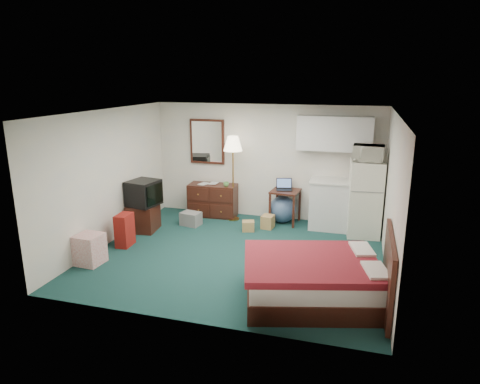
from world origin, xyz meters
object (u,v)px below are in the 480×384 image
(desk, at_px, (285,207))
(bed, at_px, (313,280))
(floor_lamp, at_px, (233,179))
(suitcase, at_px, (125,230))
(kitchen_counter, at_px, (333,205))
(tv_stand, at_px, (143,217))
(dresser, at_px, (213,200))
(fridge, at_px, (365,199))

(desk, height_order, bed, desk)
(floor_lamp, xyz_separation_m, suitcase, (-1.50, -2.02, -0.62))
(kitchen_counter, distance_m, tv_stand, 3.92)
(dresser, relative_size, suitcase, 1.75)
(dresser, height_order, suitcase, dresser)
(fridge, xyz_separation_m, tv_stand, (-4.33, -0.95, -0.48))
(kitchen_counter, relative_size, fridge, 0.66)
(dresser, relative_size, kitchen_counter, 1.08)
(tv_stand, bearing_deg, bed, -33.63)
(fridge, relative_size, tv_stand, 2.54)
(kitchen_counter, bearing_deg, dresser, 178.39)
(bed, distance_m, tv_stand, 4.14)
(desk, distance_m, fridge, 1.70)
(desk, distance_m, kitchen_counter, 1.01)
(fridge, bearing_deg, desk, 164.27)
(desk, bearing_deg, dresser, -176.08)
(tv_stand, bearing_deg, dresser, 44.61)
(dresser, distance_m, floor_lamp, 0.77)
(desk, height_order, kitchen_counter, kitchen_counter)
(tv_stand, bearing_deg, suitcase, -91.36)
(floor_lamp, xyz_separation_m, kitchen_counter, (2.14, 0.06, -0.43))
(floor_lamp, distance_m, suitcase, 2.59)
(floor_lamp, distance_m, bed, 3.77)
(fridge, bearing_deg, dresser, 168.64)
(floor_lamp, distance_m, tv_stand, 2.07)
(dresser, relative_size, fridge, 0.71)
(bed, bearing_deg, desk, 92.29)
(desk, relative_size, suitcase, 1.19)
(fridge, height_order, suitcase, fridge)
(desk, distance_m, suitcase, 3.37)
(dresser, xyz_separation_m, floor_lamp, (0.52, -0.13, 0.56))
(tv_stand, bearing_deg, floor_lamp, 30.24)
(bed, relative_size, suitcase, 3.04)
(floor_lamp, height_order, suitcase, floor_lamp)
(floor_lamp, bearing_deg, desk, 4.10)
(fridge, bearing_deg, tv_stand, -172.88)
(kitchen_counter, relative_size, bed, 0.53)
(bed, bearing_deg, fridge, 62.19)
(tv_stand, relative_size, suitcase, 0.96)
(suitcase, bearing_deg, tv_stand, 92.12)
(desk, bearing_deg, floor_lamp, -170.25)
(floor_lamp, distance_m, kitchen_counter, 2.18)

